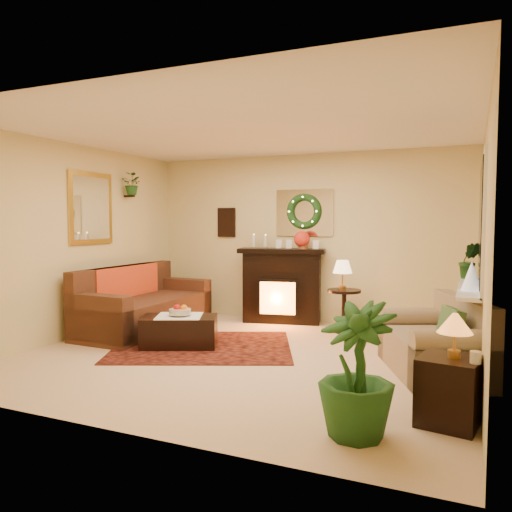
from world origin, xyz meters
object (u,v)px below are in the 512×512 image
at_px(fireplace, 282,287).
at_px(end_table_square, 449,390).
at_px(sofa, 146,301).
at_px(coffee_table, 179,330).
at_px(loveseat, 433,333).
at_px(side_table_round, 344,309).

bearing_deg(fireplace, end_table_square, -62.89).
xyz_separation_m(fireplace, end_table_square, (2.55, -3.16, -0.28)).
distance_m(sofa, coffee_table, 1.16).
xyz_separation_m(sofa, loveseat, (3.93, -0.51, -0.01)).
xyz_separation_m(loveseat, end_table_square, (0.21, -1.32, -0.15)).
relative_size(fireplace, loveseat, 0.87).
height_order(side_table_round, coffee_table, side_table_round).
height_order(side_table_round, end_table_square, side_table_round).
bearing_deg(sofa, loveseat, -6.10).
bearing_deg(end_table_square, fireplace, 128.89).
height_order(sofa, coffee_table, sofa).
xyz_separation_m(side_table_round, end_table_square, (1.50, -2.85, -0.05)).
xyz_separation_m(sofa, coffee_table, (0.95, -0.62, -0.22)).
relative_size(side_table_round, coffee_table, 0.66).
height_order(fireplace, coffee_table, fireplace).
height_order(fireplace, end_table_square, fireplace).
bearing_deg(loveseat, end_table_square, -104.34).
distance_m(side_table_round, coffee_table, 2.35).
relative_size(fireplace, end_table_square, 2.24).
bearing_deg(side_table_round, sofa, -158.96).
height_order(fireplace, side_table_round, fireplace).
relative_size(loveseat, coffee_table, 1.49).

